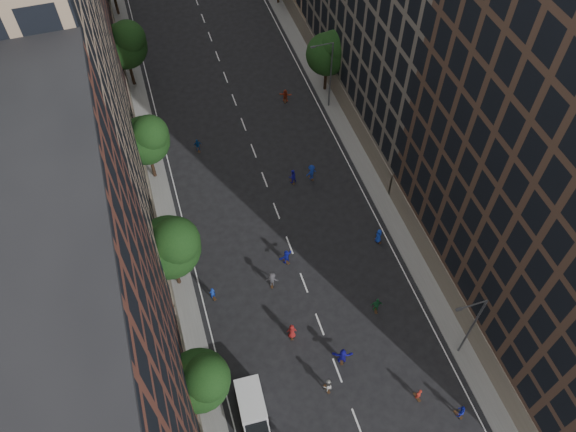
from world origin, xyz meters
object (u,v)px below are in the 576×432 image
object	(u,v)px
streetlamp_near	(471,325)
cargo_van	(252,409)
skater_2	(460,412)
streetlamp_far	(329,72)

from	to	relation	value
streetlamp_near	cargo_van	size ratio (longest dim) A/B	1.92
skater_2	streetlamp_near	bearing A→B (deg)	-137.97
streetlamp_far	cargo_van	bearing A→B (deg)	-118.90
streetlamp_far	skater_2	bearing A→B (deg)	-93.58
streetlamp_near	streetlamp_far	world-z (taller)	same
cargo_van	streetlamp_far	bearing A→B (deg)	63.89
streetlamp_near	streetlamp_far	size ratio (longest dim) A/B	1.00
streetlamp_far	streetlamp_near	bearing A→B (deg)	-90.00
cargo_van	skater_2	world-z (taller)	cargo_van
streetlamp_near	cargo_van	distance (m)	18.57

